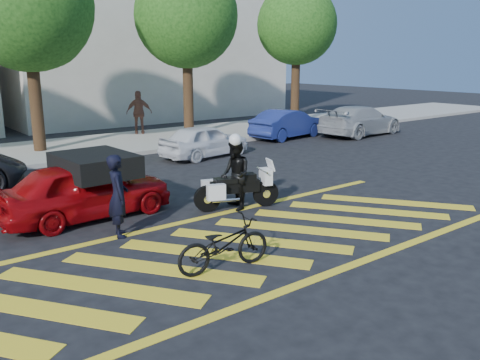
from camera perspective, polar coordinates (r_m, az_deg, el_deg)
ground at (r=9.70m, az=-0.05°, el=-7.48°), size 90.00×90.00×0.00m
sidewalk at (r=20.22m, az=-21.48°, el=2.93°), size 60.00×5.00×0.15m
crosswalk at (r=9.68m, az=-0.23°, el=-7.51°), size 12.33×4.00×0.01m
building_right at (r=31.75m, az=-11.10°, el=16.99°), size 16.00×8.00×11.00m
tree_center at (r=20.10m, az=-22.46°, el=17.21°), size 4.60×4.60×7.56m
tree_right at (r=22.80m, az=-5.84°, el=17.44°), size 4.40×4.40×7.41m
tree_far_right at (r=26.84m, az=6.49°, el=16.62°), size 4.00×4.00×7.10m
officer_bike at (r=10.31m, az=-13.53°, el=-1.74°), size 0.56×0.70×1.66m
bicycle at (r=8.56m, az=-1.83°, el=-7.24°), size 1.76×0.79×0.89m
police_motorcycle at (r=11.91m, az=-0.50°, el=-0.95°), size 2.00×1.03×0.92m
officer_moto at (r=11.82m, az=-0.53°, el=0.59°), size 0.86×0.97×1.66m
red_convertible at (r=11.71m, az=-16.98°, el=-1.05°), size 3.87×1.70×1.30m
parked_mid_right at (r=18.25m, az=-3.98°, el=4.42°), size 3.62×1.85×1.18m
parked_right at (r=22.68m, az=5.42°, el=6.31°), size 4.00×1.86×1.27m
parked_far_right at (r=24.09m, az=13.35°, el=6.53°), size 4.80×2.26×1.35m
pedestrian_right at (r=23.22m, az=-11.25°, el=7.45°), size 1.21×0.95×1.91m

